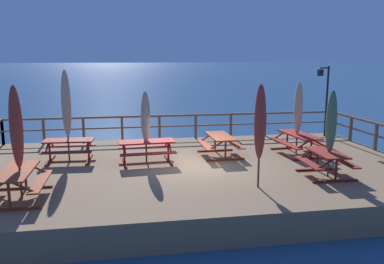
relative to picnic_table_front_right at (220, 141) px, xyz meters
name	(u,v)px	position (x,y,z in m)	size (l,w,h in m)	color
ground_plane	(195,187)	(-1.12, -1.05, -1.36)	(600.00, 600.00, 0.00)	navy
wooden_deck	(195,176)	(-1.12, -1.05, -0.96)	(14.96, 9.11, 0.80)	#846647
railing_waterside_far	(178,122)	(-1.12, 3.35, 0.19)	(14.76, 0.10, 1.09)	brown
picnic_table_front_right	(220,141)	(0.00, 0.00, 0.00)	(1.44, 1.85, 0.78)	#993819
picnic_table_mid_left	(299,139)	(2.99, -0.22, 0.01)	(1.57, 2.24, 0.78)	maroon
picnic_table_back_right	(69,146)	(-5.39, 0.17, 0.00)	(1.76, 1.49, 0.78)	maroon
picnic_table_mid_centre	(17,178)	(-6.20, -3.55, 0.01)	(1.40, 1.99, 0.78)	#993819
picnic_table_mid_right	(327,159)	(2.59, -3.04, -0.01)	(1.46, 1.65, 0.78)	maroon
picnic_table_back_left	(146,147)	(-2.73, -0.49, 0.00)	(1.98, 1.53, 0.78)	maroon
patio_umbrella_tall_front	(260,123)	(0.19, -3.70, 1.29)	(0.32, 0.32, 2.90)	#4C3828
patio_umbrella_tall_mid_left	(298,109)	(2.92, -0.20, 1.17)	(0.32, 0.32, 2.71)	#4C3828
patio_umbrella_short_front	(66,104)	(-5.40, 0.12, 1.47)	(0.32, 0.32, 3.19)	#4C3828
patio_umbrella_short_mid	(16,128)	(-6.12, -3.56, 1.31)	(0.32, 0.32, 2.94)	#4C3828
patio_umbrella_tall_back_right	(331,122)	(2.66, -3.06, 1.13)	(0.32, 0.32, 2.64)	#4C3828
patio_umbrella_tall_mid_right	(146,118)	(-2.74, -0.48, 1.01)	(0.32, 0.32, 2.47)	#4C3828
lamp_post_hooked	(324,91)	(5.49, 2.72, 1.56)	(0.65, 0.37, 3.20)	black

